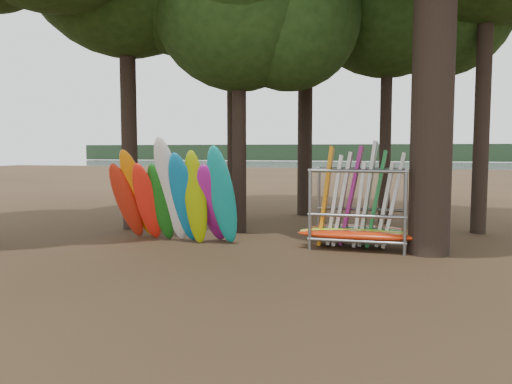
# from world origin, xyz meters

# --- Properties ---
(ground) EXTENTS (120.00, 120.00, 0.00)m
(ground) POSITION_xyz_m (0.00, 0.00, 0.00)
(ground) COLOR #47331E
(ground) RESTS_ON ground
(lake) EXTENTS (160.00, 160.00, 0.00)m
(lake) POSITION_xyz_m (0.00, 60.00, 0.00)
(lake) COLOR gray
(lake) RESTS_ON ground
(far_shore) EXTENTS (160.00, 4.00, 4.00)m
(far_shore) POSITION_xyz_m (0.00, 110.00, 2.00)
(far_shore) COLOR black
(far_shore) RESTS_ON ground
(oak_5) EXTENTS (6.16, 6.16, 9.79)m
(oak_5) POSITION_xyz_m (-1.21, 2.63, 7.09)
(oak_5) COLOR black
(oak_5) RESTS_ON ground
(kayak_row) EXTENTS (3.80, 2.00, 3.13)m
(kayak_row) POSITION_xyz_m (-2.39, 0.33, 1.27)
(kayak_row) COLOR red
(kayak_row) RESTS_ON ground
(storage_rack) EXTENTS (3.12, 1.59, 2.88)m
(storage_rack) POSITION_xyz_m (2.63, 1.15, 1.00)
(storage_rack) COLOR slate
(storage_rack) RESTS_ON ground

